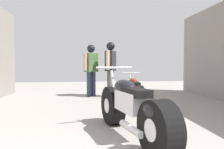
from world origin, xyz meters
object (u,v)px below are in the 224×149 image
at_px(mechanic_in_blue, 91,65).
at_px(mechanic_with_helmet, 111,64).
at_px(motorcycle_black_naked, 135,90).
at_px(motorcycle_maroon_cruiser, 132,109).

relative_size(mechanic_in_blue, mechanic_with_helmet, 0.96).
height_order(motorcycle_black_naked, mechanic_with_helmet, mechanic_with_helmet).
height_order(motorcycle_maroon_cruiser, mechanic_in_blue, mechanic_in_blue).
bearing_deg(motorcycle_black_naked, mechanic_in_blue, 127.59).
distance_m(mechanic_in_blue, mechanic_with_helmet, 0.66).
bearing_deg(motorcycle_maroon_cruiser, motorcycle_black_naked, 77.20).
xyz_separation_m(motorcycle_maroon_cruiser, mechanic_with_helmet, (0.10, 3.99, 0.64)).
height_order(motorcycle_maroon_cruiser, mechanic_with_helmet, mechanic_with_helmet).
relative_size(motorcycle_maroon_cruiser, mechanic_in_blue, 1.27).
bearing_deg(mechanic_with_helmet, motorcycle_maroon_cruiser, -91.41).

